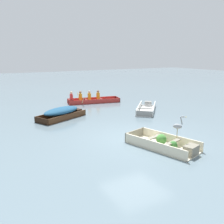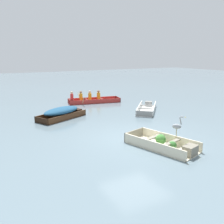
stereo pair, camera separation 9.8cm
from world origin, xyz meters
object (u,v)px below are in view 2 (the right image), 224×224
object	(u,v)px
skiff_dark_varnish_mid_moored	(62,112)
heron_on_dinghy	(177,126)
skiff_white_near_moored	(147,109)
dinghy_cream_foreground	(164,144)
rowboat_red_with_crew	(91,100)

from	to	relation	value
skiff_dark_varnish_mid_moored	heron_on_dinghy	world-z (taller)	heron_on_dinghy
skiff_white_near_moored	heron_on_dinghy	xyz separation A→B (m)	(-3.01, -5.68, 0.79)
dinghy_cream_foreground	skiff_dark_varnish_mid_moored	distance (m)	6.40
skiff_dark_varnish_mid_moored	dinghy_cream_foreground	bearing A→B (deg)	-72.81
rowboat_red_with_crew	heron_on_dinghy	distance (m)	9.78
skiff_white_near_moored	skiff_dark_varnish_mid_moored	size ratio (longest dim) A/B	1.01
skiff_dark_varnish_mid_moored	heron_on_dinghy	xyz separation A→B (m)	(2.15, -6.44, 0.56)
dinghy_cream_foreground	skiff_dark_varnish_mid_moored	size ratio (longest dim) A/B	0.99
skiff_dark_varnish_mid_moored	skiff_white_near_moored	bearing A→B (deg)	-8.35
skiff_dark_varnish_mid_moored	rowboat_red_with_crew	size ratio (longest dim) A/B	0.77
rowboat_red_with_crew	skiff_dark_varnish_mid_moored	bearing A→B (deg)	-134.54
skiff_white_near_moored	skiff_dark_varnish_mid_moored	distance (m)	5.22
skiff_white_near_moored	dinghy_cream_foreground	bearing A→B (deg)	-121.40
dinghy_cream_foreground	skiff_white_near_moored	xyz separation A→B (m)	(3.27, 5.35, -0.04)
dinghy_cream_foreground	heron_on_dinghy	bearing A→B (deg)	-51.68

